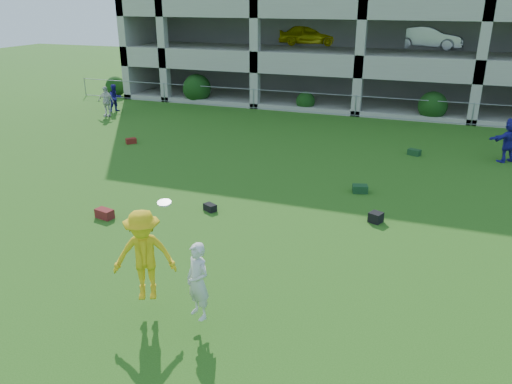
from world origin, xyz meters
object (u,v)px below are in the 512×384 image
at_px(crate_d, 376,217).
at_px(parking_garage, 384,0).
at_px(bystander_b, 106,101).
at_px(bystander_a, 115,98).
at_px(bystander_d, 509,140).
at_px(frisbee_contest, 153,259).

xyz_separation_m(crate_d, parking_garage, (-2.95, 22.42, 5.86)).
bearing_deg(bystander_b, bystander_a, 99.33).
relative_size(bystander_b, crate_d, 4.72).
bearing_deg(bystander_d, frisbee_contest, 21.93).
xyz_separation_m(bystander_d, frisbee_contest, (-7.84, -13.97, 0.42)).
distance_m(bystander_b, crate_d, 18.36).
height_order(crate_d, frisbee_contest, frisbee_contest).
relative_size(bystander_d, frisbee_contest, 0.77).
distance_m(frisbee_contest, parking_garage, 29.07).
bearing_deg(bystander_b, frisbee_contest, -54.17).
distance_m(bystander_b, parking_garage, 19.31).
bearing_deg(bystander_a, crate_d, -97.29).
distance_m(bystander_a, bystander_b, 1.24).
bearing_deg(bystander_d, crate_d, 22.91).
xyz_separation_m(bystander_a, crate_d, (16.19, -10.31, -0.63)).
distance_m(bystander_d, crate_d, 8.79).
bearing_deg(frisbee_contest, parking_garage, 88.52).
relative_size(frisbee_contest, parking_garage, 0.08).
xyz_separation_m(bystander_b, bystander_d, (20.09, -1.39, 0.07)).
xyz_separation_m(bystander_b, frisbee_contest, (12.24, -15.36, 0.48)).
xyz_separation_m(bystander_d, parking_garage, (-7.10, 14.71, 5.12)).
bearing_deg(bystander_b, parking_garage, 43.00).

